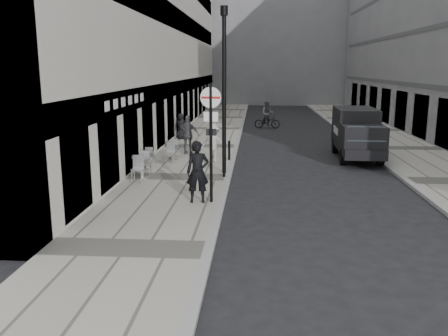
# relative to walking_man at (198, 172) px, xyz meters

# --- Properties ---
(ground) EXTENTS (120.00, 120.00, 0.00)m
(ground) POSITION_rel_walking_man_xyz_m (0.74, -6.76, -1.12)
(ground) COLOR black
(ground) RESTS_ON ground
(sidewalk) EXTENTS (4.00, 60.00, 0.12)m
(sidewalk) POSITION_rel_walking_man_xyz_m (-1.26, 11.24, -1.06)
(sidewalk) COLOR #9F9B90
(sidewalk) RESTS_ON ground
(far_sidewalk) EXTENTS (4.00, 60.00, 0.12)m
(far_sidewalk) POSITION_rel_walking_man_xyz_m (9.74, 11.24, -1.06)
(far_sidewalk) COLOR #9F9B90
(far_sidewalk) RESTS_ON ground
(building_far) EXTENTS (24.00, 16.00, 22.00)m
(building_far) POSITION_rel_walking_man_xyz_m (2.24, 49.24, 9.88)
(building_far) COLOR gray
(building_far) RESTS_ON ground
(walking_man) EXTENTS (0.78, 0.56, 2.00)m
(walking_man) POSITION_rel_walking_man_xyz_m (0.00, 0.00, 0.00)
(walking_man) COLOR black
(walking_man) RESTS_ON sidewalk
(sign_post) EXTENTS (0.65, 0.10, 3.80)m
(sign_post) POSITION_rel_walking_man_xyz_m (0.43, 0.04, 1.43)
(sign_post) COLOR black
(sign_post) RESTS_ON sidewalk
(lamppost) EXTENTS (0.30, 0.30, 6.61)m
(lamppost) POSITION_rel_walking_man_xyz_m (0.54, 4.43, 2.68)
(lamppost) COLOR black
(lamppost) RESTS_ON sidewalk
(bollard_near) EXTENTS (0.11, 0.11, 0.86)m
(bollard_near) POSITION_rel_walking_man_xyz_m (0.59, 7.20, -0.57)
(bollard_near) COLOR black
(bollard_near) RESTS_ON sidewalk
(bollard_far) EXTENTS (0.11, 0.11, 0.81)m
(bollard_far) POSITION_rel_walking_man_xyz_m (0.59, 3.68, -0.59)
(bollard_far) COLOR black
(bollard_far) RESTS_ON sidewalk
(panel_van) EXTENTS (2.11, 5.19, 2.41)m
(panel_van) POSITION_rel_walking_man_xyz_m (6.75, 8.67, 0.24)
(panel_van) COLOR black
(panel_van) RESTS_ON ground
(cyclist) EXTENTS (1.88, 0.74, 1.99)m
(cyclist) POSITION_rel_walking_man_xyz_m (2.64, 20.14, -0.34)
(cyclist) COLOR black
(cyclist) RESTS_ON ground
(pedestrian_a) EXTENTS (1.20, 0.65, 1.94)m
(pedestrian_a) POSITION_rel_walking_man_xyz_m (-1.54, 8.62, -0.03)
(pedestrian_a) COLOR #4D4D51
(pedestrian_a) RESTS_ON sidewalk
(pedestrian_b) EXTENTS (1.24, 0.81, 1.79)m
(pedestrian_b) POSITION_rel_walking_man_xyz_m (-0.11, 6.53, -0.10)
(pedestrian_b) COLOR #ADA59F
(pedestrian_b) RESTS_ON sidewalk
(pedestrian_c) EXTENTS (0.79, 0.54, 1.56)m
(pedestrian_c) POSITION_rel_walking_man_xyz_m (-2.73, 13.66, -0.22)
(pedestrian_c) COLOR black
(pedestrian_c) RESTS_ON sidewalk
(cafe_table_near) EXTENTS (0.79, 1.78, 1.01)m
(cafe_table_near) POSITION_rel_walking_man_xyz_m (-2.61, 3.18, -0.49)
(cafe_table_near) COLOR silver
(cafe_table_near) RESTS_ON sidewalk
(cafe_table_mid) EXTENTS (0.71, 1.59, 0.91)m
(cafe_table_mid) POSITION_rel_walking_man_xyz_m (-2.06, 7.01, -0.54)
(cafe_table_mid) COLOR #B2B2B4
(cafe_table_mid) RESTS_ON sidewalk
(cafe_table_far) EXTENTS (0.65, 1.46, 0.83)m
(cafe_table_far) POSITION_rel_walking_man_xyz_m (-2.86, 5.20, -0.58)
(cafe_table_far) COLOR #B8B8BA
(cafe_table_far) RESTS_ON sidewalk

